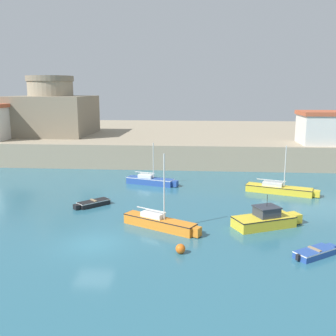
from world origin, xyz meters
The scene contains 11 objects.
ground_plane centered at (0.00, 0.00, 0.00)m, with size 200.00×200.00×0.00m, color #2D667A.
quay_seawall centered at (0.00, 44.33, 1.57)m, with size 120.00×40.00×3.15m, color gray.
dinghy_black_0 centered at (-2.34, 8.48, 0.26)m, with size 2.89×2.93×0.54m.
motorboat_yellow_1 centered at (12.01, 4.38, 0.57)m, with size 5.52×3.66×2.48m.
sailboat_blue_2 centered at (1.77, 16.83, 0.44)m, with size 5.79×2.77×4.56m.
sailboat_yellow_3 centered at (14.92, 14.25, 0.43)m, with size 6.97×3.54×4.78m.
dinghy_blue_4 centered at (14.20, -0.74, 0.25)m, with size 3.07×2.53×0.53m.
sailboat_orange_5 centered at (4.15, 3.34, 0.48)m, with size 6.01×3.81×5.64m.
mooring_buoy centered at (5.89, -1.04, 0.31)m, with size 0.62×0.62×0.62m, color orange.
fortress centered at (-16.00, 35.50, 6.61)m, with size 11.98×11.98×8.93m.
harbor_shed_near_wharf centered at (24.00, 27.79, 5.27)m, with size 8.65×5.81×4.21m.
Camera 1 is at (7.02, -24.09, 10.12)m, focal length 42.00 mm.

